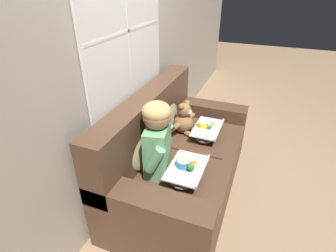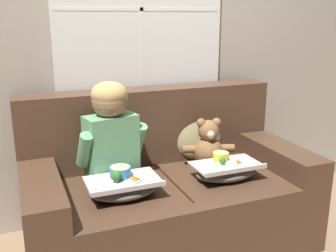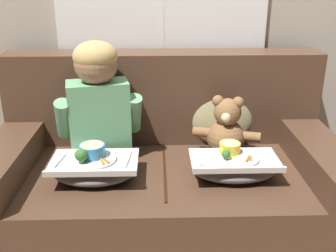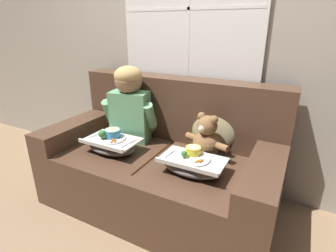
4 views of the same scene
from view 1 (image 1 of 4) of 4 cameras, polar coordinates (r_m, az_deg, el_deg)
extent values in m
plane|color=#8E7051|center=(2.81, 3.13, -13.21)|extent=(14.00, 14.00, 0.00)
cube|color=#A89E8E|center=(2.36, -9.32, 14.41)|extent=(8.00, 0.05, 2.60)
cube|color=white|center=(2.29, -8.82, 19.84)|extent=(1.24, 0.02, 1.22)
cube|color=black|center=(2.29, -8.96, 19.84)|extent=(1.19, 0.01, 1.17)
cube|color=white|center=(2.29, -8.73, 19.84)|extent=(0.02, 0.02, 1.17)
cube|color=white|center=(2.29, -8.73, 19.84)|extent=(1.19, 0.02, 0.02)
cube|color=#4C3323|center=(2.65, 3.27, -9.54)|extent=(1.81, 0.96, 0.47)
cube|color=#4C3323|center=(2.49, -4.46, 1.38)|extent=(1.81, 0.22, 0.53)
cube|color=#4C3323|center=(1.90, -4.48, -16.54)|extent=(0.22, 0.96, 0.16)
cube|color=#4C3323|center=(3.14, 8.09, 3.65)|extent=(0.22, 0.96, 0.16)
cube|color=#32190A|center=(2.50, 3.86, -5.47)|extent=(0.01, 0.70, 0.01)
ellipsoid|color=tan|center=(2.23, -6.29, -4.61)|extent=(0.40, 0.19, 0.42)
ellipsoid|color=tan|center=(2.77, 0.14, 2.88)|extent=(0.39, 0.19, 0.40)
cube|color=#66A370|center=(2.16, -2.29, -5.06)|extent=(0.35, 0.23, 0.43)
sphere|color=#936B4C|center=(2.00, -2.47, 2.19)|extent=(0.22, 0.22, 0.22)
ellipsoid|color=tan|center=(1.98, -2.49, 3.18)|extent=(0.23, 0.23, 0.16)
cylinder|color=#66A370|center=(1.99, -2.89, -7.33)|extent=(0.11, 0.18, 0.24)
cylinder|color=#66A370|center=(2.29, -0.95, -1.86)|extent=(0.11, 0.18, 0.24)
sphere|color=brown|center=(2.76, 3.43, 0.68)|extent=(0.21, 0.21, 0.21)
sphere|color=brown|center=(2.69, 3.53, 3.50)|extent=(0.15, 0.15, 0.15)
sphere|color=brown|center=(2.63, 2.91, 4.22)|extent=(0.06, 0.06, 0.06)
sphere|color=brown|center=(2.71, 4.20, 5.00)|extent=(0.06, 0.06, 0.06)
sphere|color=beige|center=(2.66, 4.69, 2.97)|extent=(0.05, 0.05, 0.05)
sphere|color=black|center=(2.65, 4.96, 2.95)|extent=(0.02, 0.02, 0.02)
cylinder|color=brown|center=(2.66, 1.84, -0.04)|extent=(0.11, 0.08, 0.05)
cylinder|color=brown|center=(2.85, 4.94, 2.08)|extent=(0.11, 0.08, 0.05)
cylinder|color=brown|center=(2.72, 4.64, -1.75)|extent=(0.08, 0.10, 0.05)
cylinder|color=brown|center=(2.79, 5.68, -0.95)|extent=(0.08, 0.10, 0.05)
ellipsoid|color=slate|center=(2.19, 4.07, -10.08)|extent=(0.41, 0.27, 0.09)
cube|color=beige|center=(2.16, 4.12, -9.04)|extent=(0.42, 0.28, 0.01)
cube|color=beige|center=(2.12, 7.60, -9.52)|extent=(0.42, 0.02, 0.02)
cylinder|color=silver|center=(2.15, 4.13, -8.80)|extent=(0.22, 0.22, 0.01)
cylinder|color=#3889C1|center=(2.13, 3.42, -8.02)|extent=(0.12, 0.12, 0.06)
cylinder|color=#E5D189|center=(2.11, 3.44, -7.46)|extent=(0.11, 0.11, 0.01)
sphere|color=#38702D|center=(2.07, 4.98, -8.87)|extent=(0.06, 0.06, 0.06)
cylinder|color=#7A9E56|center=(2.09, 4.94, -9.54)|extent=(0.02, 0.02, 0.03)
cylinder|color=orange|center=(2.17, 5.76, -8.09)|extent=(0.03, 0.06, 0.01)
cylinder|color=orange|center=(2.18, 5.65, -7.76)|extent=(0.04, 0.05, 0.01)
cube|color=silver|center=(2.03, 2.66, -11.58)|extent=(0.03, 0.14, 0.01)
cube|color=silver|center=(2.28, 5.41, -6.39)|extent=(0.03, 0.17, 0.01)
ellipsoid|color=slate|center=(2.74, 8.50, -1.35)|extent=(0.42, 0.25, 0.09)
cube|color=beige|center=(2.71, 8.58, -0.43)|extent=(0.43, 0.26, 0.01)
cube|color=beige|center=(2.68, 11.13, -0.65)|extent=(0.43, 0.02, 0.02)
cylinder|color=silver|center=(2.70, 8.60, -0.21)|extent=(0.23, 0.23, 0.01)
cylinder|color=yellow|center=(2.68, 7.59, 0.39)|extent=(0.10, 0.10, 0.05)
cylinder|color=#E5D189|center=(2.67, 7.62, 0.81)|extent=(0.09, 0.09, 0.01)
sphere|color=#38702D|center=(2.64, 9.07, -0.18)|extent=(0.04, 0.04, 0.04)
cylinder|color=#7A9E56|center=(2.65, 9.03, -0.59)|extent=(0.02, 0.02, 0.02)
cylinder|color=orange|center=(2.74, 9.72, 0.36)|extent=(0.03, 0.05, 0.01)
cylinder|color=orange|center=(2.75, 9.60, 0.57)|extent=(0.02, 0.05, 0.01)
cube|color=silver|center=(2.56, 7.68, -2.02)|extent=(0.02, 0.14, 0.01)
camera|label=2|loc=(1.95, 72.71, -5.01)|focal=42.00mm
camera|label=3|loc=(2.35, 53.13, 5.71)|focal=42.00mm
camera|label=4|loc=(3.09, 40.87, 13.34)|focal=28.00mm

